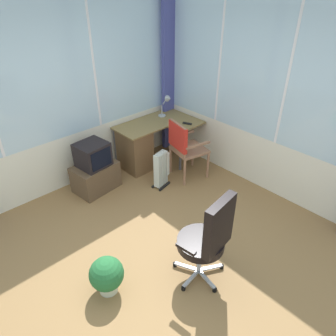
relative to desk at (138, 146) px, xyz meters
name	(u,v)px	position (x,y,z in m)	size (l,w,h in m)	color
ground	(159,268)	(-1.18, -1.86, -0.42)	(5.43, 5.38, 0.06)	olive
north_window_panel	(48,100)	(-1.18, 0.36, 1.00)	(4.43, 0.07, 2.79)	silver
east_window_panel	(284,103)	(1.06, -1.86, 1.00)	(0.07, 4.38, 2.79)	silver
curtain_corner	(169,75)	(0.93, 0.23, 0.95)	(0.29, 0.07, 2.69)	#474B93
desk	(138,146)	(0.00, 0.00, 0.00)	(1.31, 0.91, 0.73)	olive
desk_lamp	(167,103)	(0.70, 0.04, 0.57)	(0.22, 0.19, 0.37)	#B2B7BC
tv_remote	(187,123)	(0.71, -0.44, 0.34)	(0.04, 0.15, 0.02)	black
wooden_armchair	(183,143)	(0.32, -0.73, 0.22)	(0.58, 0.58, 0.97)	#96684C
office_chair	(209,237)	(-0.91, -2.32, 0.22)	(0.61, 0.57, 1.11)	#B7B7BF
tv_on_stand	(95,170)	(-0.87, -0.06, -0.05)	(0.69, 0.51, 0.78)	brown
space_heater	(162,169)	(-0.07, -0.68, -0.10)	(0.33, 0.22, 0.59)	silver
potted_plant	(107,275)	(-1.78, -1.73, -0.16)	(0.36, 0.36, 0.43)	beige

